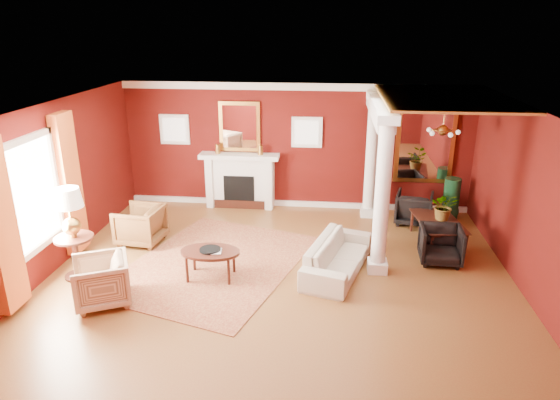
# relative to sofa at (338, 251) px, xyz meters

# --- Properties ---
(ground) EXTENTS (8.00, 8.00, 0.00)m
(ground) POSITION_rel_sofa_xyz_m (-1.00, -0.23, -0.39)
(ground) COLOR brown
(ground) RESTS_ON ground
(room_shell) EXTENTS (8.04, 7.04, 2.92)m
(room_shell) POSITION_rel_sofa_xyz_m (-1.00, -0.23, 1.63)
(room_shell) COLOR #520D0B
(room_shell) RESTS_ON ground
(fireplace) EXTENTS (1.85, 0.42, 1.29)m
(fireplace) POSITION_rel_sofa_xyz_m (-2.30, 3.09, 0.25)
(fireplace) COLOR white
(fireplace) RESTS_ON ground
(overmantel_mirror) EXTENTS (0.95, 0.07, 1.15)m
(overmantel_mirror) POSITION_rel_sofa_xyz_m (-2.30, 3.22, 1.51)
(overmantel_mirror) COLOR gold
(overmantel_mirror) RESTS_ON fireplace
(flank_window_left) EXTENTS (0.70, 0.07, 0.70)m
(flank_window_left) POSITION_rel_sofa_xyz_m (-3.85, 3.23, 1.41)
(flank_window_left) COLOR white
(flank_window_left) RESTS_ON room_shell
(flank_window_right) EXTENTS (0.70, 0.07, 0.70)m
(flank_window_right) POSITION_rel_sofa_xyz_m (-0.75, 3.23, 1.41)
(flank_window_right) COLOR white
(flank_window_right) RESTS_ON room_shell
(left_window) EXTENTS (0.21, 2.55, 2.60)m
(left_window) POSITION_rel_sofa_xyz_m (-4.89, -0.83, 1.03)
(left_window) COLOR white
(left_window) RESTS_ON room_shell
(column_front) EXTENTS (0.36, 0.36, 2.80)m
(column_front) POSITION_rel_sofa_xyz_m (0.70, 0.07, 1.04)
(column_front) COLOR white
(column_front) RESTS_ON ground
(column_back) EXTENTS (0.36, 0.36, 2.80)m
(column_back) POSITION_rel_sofa_xyz_m (0.70, 2.77, 1.04)
(column_back) COLOR white
(column_back) RESTS_ON ground
(header_beam) EXTENTS (0.30, 3.20, 0.32)m
(header_beam) POSITION_rel_sofa_xyz_m (0.70, 1.67, 2.23)
(header_beam) COLOR white
(header_beam) RESTS_ON column_front
(amber_ceiling) EXTENTS (2.30, 3.40, 0.04)m
(amber_ceiling) POSITION_rel_sofa_xyz_m (1.85, 1.52, 2.48)
(amber_ceiling) COLOR gold
(amber_ceiling) RESTS_ON room_shell
(dining_mirror) EXTENTS (1.30, 0.07, 1.70)m
(dining_mirror) POSITION_rel_sofa_xyz_m (1.90, 3.22, 1.16)
(dining_mirror) COLOR gold
(dining_mirror) RESTS_ON room_shell
(chandelier) EXTENTS (0.60, 0.62, 0.75)m
(chandelier) POSITION_rel_sofa_xyz_m (1.90, 1.57, 1.86)
(chandelier) COLOR #B38438
(chandelier) RESTS_ON room_shell
(crown_trim) EXTENTS (8.00, 0.08, 0.16)m
(crown_trim) POSITION_rel_sofa_xyz_m (-1.00, 3.23, 2.43)
(crown_trim) COLOR white
(crown_trim) RESTS_ON room_shell
(base_trim) EXTENTS (8.00, 0.08, 0.12)m
(base_trim) POSITION_rel_sofa_xyz_m (-1.00, 3.23, -0.33)
(base_trim) COLOR white
(base_trim) RESTS_ON ground
(rug) EXTENTS (3.75, 4.36, 0.01)m
(rug) POSITION_rel_sofa_xyz_m (-2.24, 0.03, -0.38)
(rug) COLOR maroon
(rug) RESTS_ON ground
(sofa) EXTENTS (1.12, 2.08, 0.78)m
(sofa) POSITION_rel_sofa_xyz_m (0.00, 0.00, 0.00)
(sofa) COLOR beige
(sofa) RESTS_ON ground
(armchair_leopard) EXTENTS (0.85, 0.90, 0.84)m
(armchair_leopard) POSITION_rel_sofa_xyz_m (-3.89, 0.80, 0.03)
(armchair_leopard) COLOR black
(armchair_leopard) RESTS_ON ground
(armchair_stripe) EXTENTS (1.04, 1.06, 0.84)m
(armchair_stripe) POSITION_rel_sofa_xyz_m (-3.67, -1.45, 0.03)
(armchair_stripe) COLOR tan
(armchair_stripe) RESTS_ON ground
(coffee_table) EXTENTS (1.02, 1.02, 0.51)m
(coffee_table) POSITION_rel_sofa_xyz_m (-2.17, -0.47, 0.08)
(coffee_table) COLOR black
(coffee_table) RESTS_ON ground
(coffee_book) EXTENTS (0.18, 0.04, 0.25)m
(coffee_book) POSITION_rel_sofa_xyz_m (-2.14, -0.52, 0.25)
(coffee_book) COLOR black
(coffee_book) RESTS_ON coffee_table
(side_table) EXTENTS (0.65, 0.65, 1.62)m
(side_table) POSITION_rel_sofa_xyz_m (-4.47, -0.68, 0.71)
(side_table) COLOR black
(side_table) RESTS_ON ground
(dining_table) EXTENTS (0.68, 1.46, 0.78)m
(dining_table) POSITION_rel_sofa_xyz_m (1.99, 1.38, 0.00)
(dining_table) COLOR black
(dining_table) RESTS_ON ground
(dining_chair_near) EXTENTS (0.76, 0.72, 0.75)m
(dining_chair_near) POSITION_rel_sofa_xyz_m (1.87, 0.55, -0.02)
(dining_chair_near) COLOR black
(dining_chair_near) RESTS_ON ground
(dining_chair_far) EXTENTS (0.89, 0.85, 0.77)m
(dining_chair_far) POSITION_rel_sofa_xyz_m (1.65, 2.43, -0.00)
(dining_chair_far) COLOR black
(dining_chair_far) RESTS_ON ground
(green_urn) EXTENTS (0.40, 0.40, 0.96)m
(green_urn) POSITION_rel_sofa_xyz_m (2.50, 2.77, -0.02)
(green_urn) COLOR #12391D
(green_urn) RESTS_ON ground
(potted_plant) EXTENTS (0.57, 0.62, 0.44)m
(potted_plant) POSITION_rel_sofa_xyz_m (2.06, 1.44, 0.61)
(potted_plant) COLOR #26591E
(potted_plant) RESTS_ON dining_table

